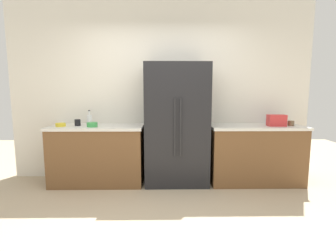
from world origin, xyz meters
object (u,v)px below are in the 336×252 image
object	(u,v)px
cup_b	(78,123)
bowl_a	(61,125)
refrigerator	(177,125)
bottle_a	(90,119)
toaster	(277,120)
cup_a	(269,122)
bowl_b	(92,125)
cup_c	(291,123)

from	to	relation	value
cup_b	bowl_a	distance (m)	0.24
refrigerator	bottle_a	distance (m)	1.36
toaster	cup_b	world-z (taller)	toaster
toaster	cup_b	distance (m)	2.99
cup_b	cup_a	bearing A→B (deg)	2.76
toaster	bottle_a	distance (m)	2.85
bowl_b	cup_a	bearing A→B (deg)	5.60
refrigerator	bowl_b	world-z (taller)	refrigerator
cup_b	bowl_b	world-z (taller)	cup_b
bowl_b	cup_b	bearing A→B (deg)	154.02
refrigerator	toaster	distance (m)	1.50
bowl_a	refrigerator	bearing A→B (deg)	2.21
cup_b	bowl_a	bearing A→B (deg)	-161.97
cup_a	cup_b	bearing A→B (deg)	-177.24
cup_a	bowl_b	distance (m)	2.73
cup_c	toaster	bearing A→B (deg)	-172.00
cup_a	cup_c	size ratio (longest dim) A/B	0.97
bowl_a	bottle_a	bearing A→B (deg)	25.76
bowl_a	bowl_b	xyz separation A→B (m)	(0.48, -0.05, 0.01)
bottle_a	cup_b	distance (m)	0.19
refrigerator	bottle_a	size ratio (longest dim) A/B	7.94
toaster	refrigerator	bearing A→B (deg)	177.31
bottle_a	cup_c	size ratio (longest dim) A/B	2.47
toaster	bowl_a	world-z (taller)	toaster
cup_a	cup_b	world-z (taller)	cup_b
bowl_a	cup_c	bearing A→B (deg)	0.49
refrigerator	bowl_b	size ratio (longest dim) A/B	11.84
bowl_a	bowl_b	bearing A→B (deg)	-5.90
refrigerator	cup_b	bearing A→B (deg)	179.72
toaster	cup_a	xyz separation A→B (m)	(-0.02, 0.22, -0.04)
toaster	cup_b	bearing A→B (deg)	178.52
cup_a	bowl_b	size ratio (longest dim) A/B	0.58
cup_c	cup_b	bearing A→B (deg)	179.21
bottle_a	cup_a	bearing A→B (deg)	0.72
cup_c	refrigerator	bearing A→B (deg)	178.77
bottle_a	cup_b	size ratio (longest dim) A/B	2.37
cup_b	bowl_b	size ratio (longest dim) A/B	0.63
toaster	cup_b	size ratio (longest dim) A/B	2.65
cup_c	cup_a	bearing A→B (deg)	144.03
cup_b	bowl_b	distance (m)	0.28
refrigerator	bottle_a	xyz separation A→B (m)	(-1.35, 0.11, 0.07)
cup_b	cup_c	bearing A→B (deg)	-0.79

